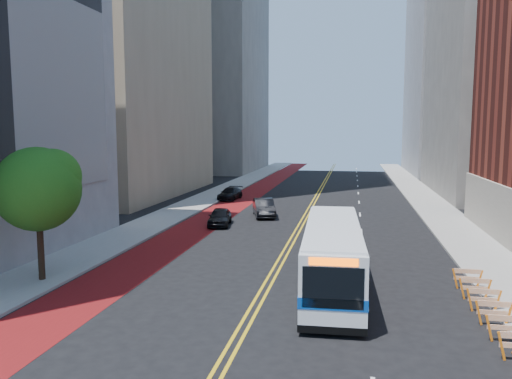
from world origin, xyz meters
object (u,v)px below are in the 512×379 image
at_px(car_c, 230,194).
at_px(car_b, 264,208).
at_px(transit_bus, 333,255).
at_px(car_a, 220,217).
at_px(street_tree, 39,186).

bearing_deg(car_c, car_b, -56.58).
relative_size(transit_bus, car_a, 2.87).
xyz_separation_m(transit_bus, car_c, (-12.49, 29.77, -1.02)).
bearing_deg(car_a, transit_bus, -64.76).
height_order(car_a, car_b, car_b).
bearing_deg(transit_bus, street_tree, -175.96).
xyz_separation_m(street_tree, car_c, (1.94, 31.41, -4.25)).
xyz_separation_m(car_a, car_b, (2.75, 4.90, 0.09)).
distance_m(street_tree, car_b, 22.95).
height_order(street_tree, car_b, street_tree).
distance_m(car_a, car_b, 5.63).
height_order(car_a, car_c, car_a).
bearing_deg(street_tree, car_c, 86.46).
relative_size(car_a, car_b, 0.86).
height_order(street_tree, car_a, street_tree).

